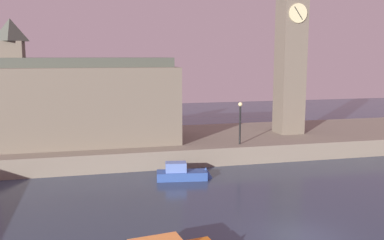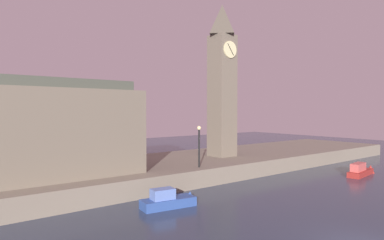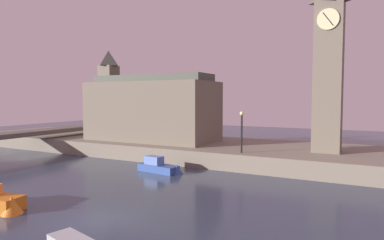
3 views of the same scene
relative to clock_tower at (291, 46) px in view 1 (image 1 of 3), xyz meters
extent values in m
plane|color=#2D384C|center=(-8.73, -19.29, -9.93)|extent=(120.00, 120.00, 0.00)
cube|color=slate|center=(-8.73, 0.71, -9.18)|extent=(70.00, 12.00, 1.50)
cube|color=#6B6051|center=(0.00, 0.01, -1.93)|extent=(2.33, 2.33, 13.01)
cylinder|color=beige|center=(0.00, -1.22, 2.90)|extent=(1.77, 0.12, 1.77)
cube|color=black|center=(0.00, -1.29, 2.90)|extent=(0.88, 0.04, 1.18)
cube|color=#6B6051|center=(-18.58, 0.00, -5.17)|extent=(14.46, 6.78, 6.52)
cube|color=#6B6051|center=(-24.88, 0.00, -4.10)|extent=(1.87, 1.87, 8.65)
pyramid|color=#474C42|center=(-24.88, 0.00, 1.13)|extent=(2.06, 2.06, 1.83)
cube|color=#42473D|center=(-18.58, 0.00, -1.51)|extent=(13.74, 4.07, 0.80)
cylinder|color=black|center=(-6.48, -4.03, -6.80)|extent=(0.16, 0.16, 3.25)
sphere|color=#F2E099|center=(-6.48, -4.03, -5.00)|extent=(0.36, 0.36, 0.36)
cube|color=#2D4C93|center=(-12.42, -8.11, -9.62)|extent=(3.79, 1.81, 0.62)
cube|color=#5B7AC1|center=(-12.86, -8.11, -8.96)|extent=(1.62, 1.12, 0.70)
cone|color=#2D4C93|center=(-10.60, -8.11, -9.59)|extent=(1.33, 1.33, 0.91)
camera|label=1|loc=(-18.62, -37.05, -0.98)|focal=39.09mm
camera|label=2|loc=(-24.64, -26.41, -3.46)|focal=31.12mm
camera|label=3|loc=(3.47, -32.12, -3.66)|focal=32.01mm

